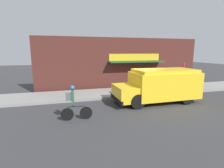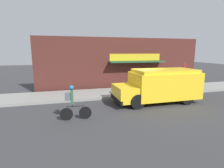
% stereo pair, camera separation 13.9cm
% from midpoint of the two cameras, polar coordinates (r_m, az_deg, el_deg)
% --- Properties ---
extents(ground_plane, '(70.00, 70.00, 0.00)m').
position_cam_midpoint_polar(ground_plane, '(12.57, 8.78, -4.34)').
color(ground_plane, '#38383A').
extents(sidewalk, '(28.00, 2.91, 0.17)m').
position_cam_midpoint_polar(sidewalk, '(13.85, 6.35, -2.52)').
color(sidewalk, gray).
rests_on(sidewalk, ground_plane).
extents(storefront, '(14.55, 1.12, 4.38)m').
position_cam_midpoint_polar(storefront, '(15.29, 4.13, 6.76)').
color(storefront, '#4C231E').
rests_on(storefront, ground_plane).
extents(school_bus, '(5.33, 2.67, 2.10)m').
position_cam_midpoint_polar(school_bus, '(11.51, 15.59, -0.35)').
color(school_bus, yellow).
rests_on(school_bus, ground_plane).
extents(cyclist, '(1.49, 0.21, 1.67)m').
position_cam_midpoint_polar(cyclist, '(8.41, -12.18, -6.14)').
color(cyclist, black).
rests_on(cyclist, ground_plane).
extents(stop_sign_post, '(0.45, 0.45, 2.18)m').
position_cam_midpoint_polar(stop_sign_post, '(14.87, 22.74, 3.69)').
color(stop_sign_post, slate).
rests_on(stop_sign_post, sidewalk).
extents(trash_bin, '(0.50, 0.50, 0.81)m').
position_cam_midpoint_polar(trash_bin, '(14.41, 9.98, -0.11)').
color(trash_bin, slate).
rests_on(trash_bin, sidewalk).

